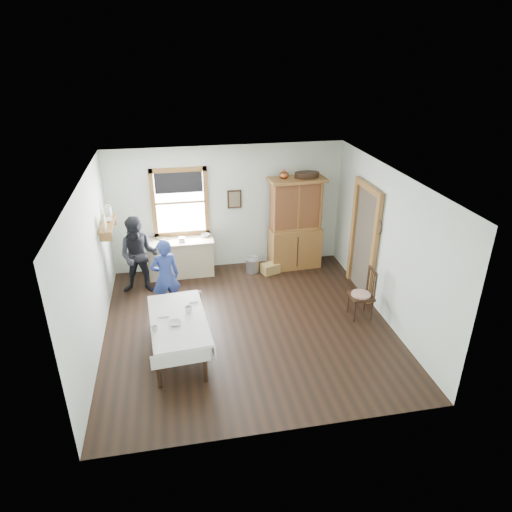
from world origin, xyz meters
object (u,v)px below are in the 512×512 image
object	(u,v)px
spindle_chair	(361,294)
figure_dark	(139,258)
dining_table	(180,336)
pail	(252,265)
china_hutch	(295,224)
work_counter	(181,258)
woman_blue	(166,279)
wicker_basket	(270,268)

from	to	relation	value
spindle_chair	figure_dark	xyz separation A→B (m)	(-3.96, 1.71, 0.26)
dining_table	spindle_chair	distance (m)	3.32
pail	china_hutch	bearing A→B (deg)	7.14
work_counter	spindle_chair	world-z (taller)	spindle_chair
china_hutch	spindle_chair	distance (m)	2.40
woman_blue	work_counter	bearing A→B (deg)	-116.41
spindle_chair	wicker_basket	bearing A→B (deg)	123.73
spindle_chair	woman_blue	size ratio (longest dim) A/B	0.71
work_counter	wicker_basket	xyz separation A→B (m)	(1.91, -0.28, -0.30)
woman_blue	spindle_chair	bearing A→B (deg)	151.93
work_counter	wicker_basket	size ratio (longest dim) A/B	3.83
work_counter	woman_blue	distance (m)	1.50
work_counter	figure_dark	xyz separation A→B (m)	(-0.81, -0.58, 0.33)
pail	work_counter	bearing A→B (deg)	173.95
dining_table	china_hutch	bearing A→B (deg)	46.31
wicker_basket	china_hutch	bearing A→B (deg)	21.97
woman_blue	dining_table	bearing A→B (deg)	83.32
spindle_chair	china_hutch	bearing A→B (deg)	107.86
pail	woman_blue	bearing A→B (deg)	-145.16
china_hutch	pail	world-z (taller)	china_hutch
spindle_chair	figure_dark	size ratio (longest dim) A/B	0.65
china_hutch	spindle_chair	world-z (taller)	china_hutch
woman_blue	wicker_basket	bearing A→B (deg)	-166.63
pail	wicker_basket	xyz separation A→B (m)	(0.37, -0.12, -0.04)
woman_blue	figure_dark	bearing A→B (deg)	-74.12
china_hutch	dining_table	world-z (taller)	china_hutch
dining_table	wicker_basket	world-z (taller)	dining_table
dining_table	pail	distance (m)	3.12
work_counter	woman_blue	xyz separation A→B (m)	(-0.31, -1.44, 0.27)
woman_blue	pail	bearing A→B (deg)	-159.45
wicker_basket	woman_blue	xyz separation A→B (m)	(-2.22, -1.16, 0.57)
work_counter	woman_blue	world-z (taller)	woman_blue
spindle_chair	pail	xyz separation A→B (m)	(-1.62, 2.13, -0.33)
dining_table	wicker_basket	size ratio (longest dim) A/B	4.59
work_counter	wicker_basket	bearing A→B (deg)	-9.11
china_hutch	dining_table	distance (m)	3.88
woman_blue	figure_dark	xyz separation A→B (m)	(-0.50, 0.87, 0.06)
work_counter	pail	xyz separation A→B (m)	(1.53, -0.16, -0.25)
china_hutch	spindle_chair	xyz separation A→B (m)	(0.64, -2.25, -0.54)
pail	woman_blue	xyz separation A→B (m)	(-1.84, -1.28, 0.52)
china_hutch	wicker_basket	size ratio (longest dim) A/B	5.52
dining_table	spindle_chair	size ratio (longest dim) A/B	1.76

